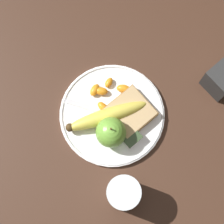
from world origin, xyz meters
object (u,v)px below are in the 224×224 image
Objects in this scene: juice_glass at (123,193)px; bread_slice at (130,113)px; banana at (106,116)px; apple at (111,132)px; fork at (109,114)px; jam_packet at (131,138)px; condiment_caddy at (222,79)px; plate at (112,114)px.

juice_glass is 0.19m from bread_slice.
banana is (-0.09, -0.16, -0.02)m from juice_glass.
apple is 0.06m from fork.
jam_packet reaches higher than fork.
apple is at bearing -14.52° from condiment_caddy.
bread_slice reaches higher than plate.
condiment_caddy is (-0.36, -0.05, -0.01)m from juice_glass.
juice_glass is at bearing 43.82° from bread_slice.
jam_packet is 0.58× the size of condiment_caddy.
apple is 0.47× the size of fork.
apple reaches higher than plate.
juice_glass reaches higher than bread_slice.
bread_slice is (-0.07, -0.01, -0.02)m from apple.
banana is at bearing -118.82° from juice_glass.
apple is at bearing 8.87° from bread_slice.
juice_glass reaches higher than condiment_caddy.
plate is 3.51× the size of condiment_caddy.
jam_packet is at bearing 85.97° from plate.
banana is at bearing -116.27° from apple.
condiment_caddy reaches higher than bread_slice.
juice_glass is 0.98× the size of bread_slice.
jam_packet is at bearing -31.18° from fork.
apple reaches higher than bread_slice.
plate is at bearing -24.06° from condiment_caddy.
banana is 0.06m from bread_slice.
plate is 1.51× the size of fork.
fork is at bearing -24.37° from condiment_caddy.
banana is (-0.02, -0.04, -0.02)m from apple.
jam_packet is (-0.03, 0.04, -0.02)m from apple.
jam_packet is at bearing 128.80° from apple.
bread_slice is at bearing -171.13° from apple.
bread_slice is 0.60× the size of fork.
jam_packet is at bearing 52.27° from bread_slice.
banana is 0.29m from condiment_caddy.
fork is (-0.10, -0.16, -0.03)m from juice_glass.
jam_packet is (0.01, 0.08, 0.01)m from plate.
fork is at bearing -39.62° from bread_slice.
bread_slice is 0.06m from jam_packet.
banana reaches higher than plate.
juice_glass is 0.50× the size of banana.
plate is at bearing 172.08° from banana.
apple is at bearing 63.73° from banana.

